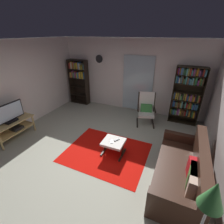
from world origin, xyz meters
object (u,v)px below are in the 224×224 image
(tv_remote, at_px, (117,140))
(wall_clock, at_px, (99,59))
(bookshelf_near_sofa, at_px, (187,95))
(floor_lamp_by_sofa, at_px, (209,205))
(leather_sofa, at_px, (182,172))
(lounge_armchair, at_px, (146,108))
(tv_stand, at_px, (14,127))
(bookshelf_near_tv, at_px, (79,77))
(television, at_px, (9,114))
(cell_phone, at_px, (112,142))
(ottoman, at_px, (113,143))

(tv_remote, bearing_deg, wall_clock, 156.20)
(bookshelf_near_sofa, height_order, floor_lamp_by_sofa, bookshelf_near_sofa)
(leather_sofa, distance_m, lounge_armchair, 2.54)
(tv_stand, distance_m, leather_sofa, 4.44)
(floor_lamp_by_sofa, xyz_separation_m, wall_clock, (-3.45, 4.41, 0.47))
(bookshelf_near_tv, xyz_separation_m, bookshelf_near_sofa, (4.11, -0.04, -0.12))
(tv_stand, bearing_deg, floor_lamp_by_sofa, -15.22)
(bookshelf_near_tv, height_order, bookshelf_near_sofa, bookshelf_near_sofa)
(television, height_order, cell_phone, television)
(television, xyz_separation_m, ottoman, (2.84, 0.55, -0.48))
(tv_remote, bearing_deg, ottoman, -98.67)
(lounge_armchair, xyz_separation_m, cell_phone, (-0.37, -1.94, -0.16))
(bookshelf_near_tv, relative_size, bookshelf_near_sofa, 0.97)
(cell_phone, bearing_deg, leather_sofa, -38.93)
(lounge_armchair, relative_size, tv_remote, 7.10)
(lounge_armchair, distance_m, ottoman, 1.94)
(television, xyz_separation_m, floor_lamp_by_sofa, (4.54, -1.22, 0.60))
(bookshelf_near_sofa, distance_m, lounge_armchair, 1.33)
(tv_stand, height_order, cell_phone, tv_stand)
(lounge_armchair, height_order, floor_lamp_by_sofa, floor_lamp_by_sofa)
(bookshelf_near_tv, distance_m, lounge_armchair, 3.08)
(bookshelf_near_tv, height_order, tv_remote, bookshelf_near_tv)
(floor_lamp_by_sofa, bearing_deg, tv_stand, 164.78)
(bookshelf_near_sofa, height_order, leather_sofa, bookshelf_near_sofa)
(ottoman, distance_m, tv_remote, 0.12)
(tv_stand, height_order, wall_clock, wall_clock)
(bookshelf_near_sofa, distance_m, cell_phone, 2.95)
(floor_lamp_by_sofa, bearing_deg, lounge_armchair, 110.28)
(leather_sofa, distance_m, floor_lamp_by_sofa, 1.81)
(tv_stand, relative_size, television, 1.36)
(leather_sofa, bearing_deg, television, -176.79)
(ottoman, relative_size, tv_remote, 3.67)
(lounge_armchair, relative_size, floor_lamp_by_sofa, 0.62)
(bookshelf_near_tv, distance_m, leather_sofa, 5.11)
(bookshelf_near_tv, xyz_separation_m, tv_remote, (2.69, -2.39, -0.72))
(bookshelf_near_tv, bearing_deg, ottoman, -43.11)
(bookshelf_near_sofa, bearing_deg, wall_clock, 176.08)
(television, height_order, bookshelf_near_tv, bookshelf_near_tv)
(tv_stand, distance_m, ottoman, 2.89)
(bookshelf_near_sofa, height_order, ottoman, bookshelf_near_sofa)
(tv_remote, height_order, floor_lamp_by_sofa, floor_lamp_by_sofa)
(tv_remote, bearing_deg, television, -136.91)
(lounge_armchair, bearing_deg, television, -142.49)
(cell_phone, bearing_deg, tv_remote, 22.41)
(lounge_armchair, xyz_separation_m, wall_clock, (-2.09, 0.74, 1.32))
(ottoman, bearing_deg, floor_lamp_by_sofa, -46.19)
(leather_sofa, distance_m, ottoman, 1.62)
(leather_sofa, height_order, floor_lamp_by_sofa, floor_lamp_by_sofa)
(bookshelf_near_sofa, bearing_deg, tv_remote, -121.13)
(lounge_armchair, height_order, cell_phone, lounge_armchair)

